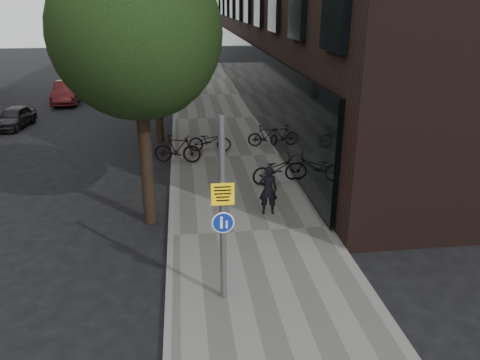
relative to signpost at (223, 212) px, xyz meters
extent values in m
plane|color=black|center=(0.82, -0.36, -2.13)|extent=(120.00, 120.00, 0.00)
cube|color=slate|center=(1.07, 9.64, -2.07)|extent=(4.50, 60.00, 0.12)
cube|color=slate|center=(-1.18, 9.64, -2.06)|extent=(0.15, 60.00, 0.13)
cylinder|color=black|center=(-1.78, 4.14, -0.53)|extent=(0.36, 0.36, 3.20)
sphere|color=black|center=(-1.78, 4.14, 3.17)|extent=(4.40, 4.40, 4.40)
sphere|color=black|center=(-1.38, 4.94, 2.17)|extent=(2.64, 2.64, 2.64)
cylinder|color=black|center=(-1.78, 12.64, -0.53)|extent=(0.36, 0.36, 3.20)
sphere|color=black|center=(-1.78, 12.64, 3.17)|extent=(5.00, 5.00, 5.00)
sphere|color=black|center=(-1.38, 13.44, 2.17)|extent=(3.00, 3.00, 3.00)
cylinder|color=black|center=(-1.78, 21.64, -0.53)|extent=(0.36, 0.36, 3.20)
sphere|color=black|center=(-1.78, 21.64, 3.17)|extent=(5.00, 5.00, 5.00)
sphere|color=black|center=(-1.38, 22.44, 2.17)|extent=(3.00, 3.00, 3.00)
cylinder|color=#595B5E|center=(0.00, 0.00, -0.02)|extent=(0.13, 0.13, 3.98)
cube|color=yellow|center=(0.00, 0.00, 0.42)|extent=(0.46, 0.03, 0.46)
cylinder|color=navy|center=(0.00, 0.00, -0.20)|extent=(0.41, 0.02, 0.41)
cylinder|color=white|center=(0.00, 0.00, -0.20)|extent=(0.46, 0.02, 0.46)
imported|color=black|center=(1.69, 4.04, -1.26)|extent=(0.58, 0.41, 1.50)
imported|color=black|center=(2.47, 6.53, -1.51)|extent=(2.01, 1.17, 1.00)
imported|color=black|center=(2.82, 10.74, -1.54)|extent=(1.62, 0.73, 0.94)
imported|color=black|center=(0.37, 10.39, -1.54)|extent=(1.84, 0.86, 0.93)
imported|color=black|center=(-0.98, 9.09, -1.45)|extent=(1.93, 0.91, 1.12)
imported|color=black|center=(-9.19, 15.99, -1.60)|extent=(1.62, 3.24, 1.06)
imported|color=#551819|center=(-7.83, 21.96, -1.46)|extent=(1.60, 4.13, 1.34)
imported|color=#1C2033|center=(-7.81, 27.85, -1.56)|extent=(1.92, 4.06, 1.14)
camera|label=1|loc=(-0.70, -8.47, 3.98)|focal=35.00mm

